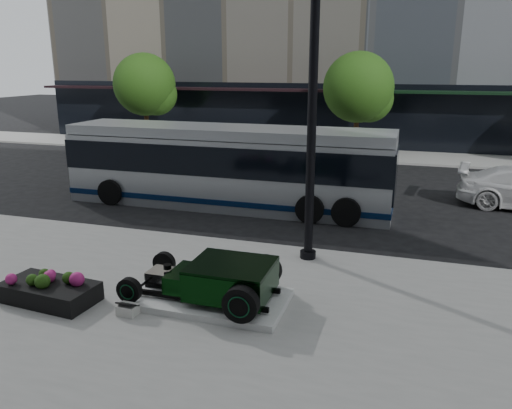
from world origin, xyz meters
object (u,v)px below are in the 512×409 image
(hot_rod, at_px, (222,279))
(lamppost, at_px, (312,125))
(flower_planter, at_px, (50,290))
(transit_bus, at_px, (228,166))

(hot_rod, distance_m, lamppost, 4.50)
(flower_planter, height_order, transit_bus, transit_bus)
(transit_bus, bearing_deg, hot_rod, -70.33)
(hot_rod, bearing_deg, transit_bus, 109.67)
(hot_rod, bearing_deg, lamppost, 69.08)
(lamppost, distance_m, flower_planter, 7.19)
(hot_rod, xyz_separation_m, lamppost, (1.21, 3.18, 2.94))
(lamppost, bearing_deg, hot_rod, -110.92)
(flower_planter, relative_size, transit_bus, 0.18)
(lamppost, height_order, flower_planter, lamppost)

